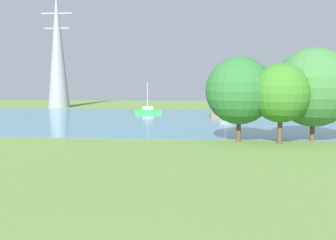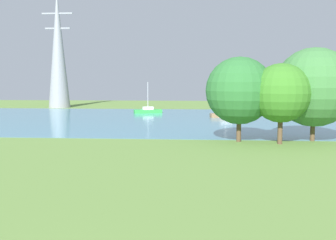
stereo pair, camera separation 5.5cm
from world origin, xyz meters
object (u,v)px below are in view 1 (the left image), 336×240
object	(u,v)px
electricity_pylon	(58,49)
tree_west_far	(239,91)
sailboat_brown	(225,114)
sailboat_green	(147,111)
tree_east_far	(314,87)
tree_east_near	(281,93)

from	to	relation	value
electricity_pylon	tree_west_far	bearing A→B (deg)	-53.33
electricity_pylon	sailboat_brown	bearing A→B (deg)	-30.60
sailboat_green	tree_east_far	size ratio (longest dim) A/B	0.60
sailboat_green	tree_east_far	bearing A→B (deg)	-57.12
tree_west_far	tree_east_far	size ratio (longest dim) A/B	0.90
sailboat_brown	tree_west_far	bearing A→B (deg)	-90.87
sailboat_brown	tree_east_near	distance (m)	26.19
sailboat_green	tree_east_near	xyz separation A→B (m)	(16.23, -32.57, 4.18)
tree_east_far	tree_west_far	bearing A→B (deg)	-172.37
tree_east_near	sailboat_brown	bearing A→B (deg)	97.16
sailboat_green	tree_east_near	bearing A→B (deg)	-63.51
tree_west_far	tree_east_near	xyz separation A→B (m)	(3.59, -1.17, -0.18)
sailboat_brown	electricity_pylon	world-z (taller)	electricity_pylon
tree_west_far	tree_east_near	distance (m)	3.78
sailboat_brown	tree_west_far	world-z (taller)	tree_west_far
tree_east_near	tree_east_far	world-z (taller)	tree_east_far
tree_east_far	electricity_pylon	world-z (taller)	electricity_pylon
sailboat_green	electricity_pylon	distance (m)	26.58
sailboat_green	tree_east_near	size ratio (longest dim) A/B	0.73
sailboat_green	electricity_pylon	xyz separation A→B (m)	(-20.23, 12.74, 11.62)
tree_east_far	electricity_pylon	bearing A→B (deg)	132.74
tree_east_near	electricity_pylon	world-z (taller)	electricity_pylon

